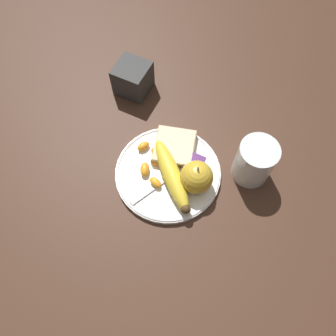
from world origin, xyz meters
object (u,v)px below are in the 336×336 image
Objects in this scene: juice_glass at (254,162)px; jam_packet at (194,165)px; bread_slice at (174,147)px; plate at (168,173)px; banana at (172,175)px; fork at (169,176)px; condiment_caddy at (133,79)px; apple at (196,178)px.

jam_packet is at bearing 112.79° from juice_glass.
bread_slice is at bearing 98.84° from juice_glass.
plate is 0.06m from jam_packet.
juice_glass reaches higher than jam_packet.
plate is at bearing 51.45° from banana.
jam_packet reaches higher than fork.
plate is at bearing 117.76° from juice_glass.
fork is 0.06m from jam_packet.
juice_glass is at bearing -56.46° from banana.
juice_glass is at bearing -62.24° from plate.
fork is 0.28m from condiment_caddy.
banana reaches higher than jam_packet.
jam_packet is (0.05, -0.03, -0.01)m from banana.
plate is 2.96× the size of apple.
banana is 1.35× the size of bread_slice.
condiment_caddy is at bearing 45.68° from plate.
apple is 0.51× the size of banana.
condiment_caddy is (0.10, 0.35, -0.01)m from juice_glass.
apple reaches higher than bread_slice.
plate is 0.08m from apple.
jam_packet is at bearing -121.81° from condiment_caddy.
plate is 0.03m from banana.
condiment_caddy is at bearing 74.61° from juice_glass.
banana is 1.96× the size of condiment_caddy.
apple is 0.06m from banana.
bread_slice is at bearing 42.10° from fork.
juice_glass reaches higher than fork.
bread_slice is at bearing 52.73° from apple.
juice_glass is 1.30× the size of condiment_caddy.
apple reaches higher than plate.
fork is (-0.07, -0.02, -0.01)m from bread_slice.
apple is 0.05m from jam_packet.
bread_slice is at bearing 21.32° from banana.
juice_glass is at bearing -81.16° from bread_slice.
bread_slice reaches higher than plate.
condiment_caddy is (0.18, 0.19, 0.03)m from plate.
condiment_caddy is (0.12, 0.18, 0.02)m from bread_slice.
banana is at bearing -133.92° from condiment_caddy.
banana is 3.44× the size of jam_packet.
bread_slice is 0.07m from fork.
apple is 0.32m from condiment_caddy.
juice_glass is 0.13m from jam_packet.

